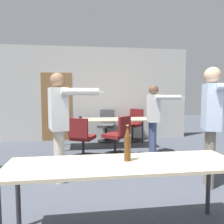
{
  "coord_description": "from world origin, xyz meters",
  "views": [
    {
      "loc": [
        -0.34,
        -1.5,
        1.43
      ],
      "look_at": [
        0.19,
        2.35,
        1.1
      ],
      "focal_mm": 35.0,
      "sensor_mm": 36.0,
      "label": 1
    }
  ],
  "objects_px": {
    "person_center_tall": "(212,114)",
    "office_chair_far_right": "(106,127)",
    "drink_cup": "(80,118)",
    "office_chair_side_rolled": "(134,126)",
    "person_right_polo": "(154,113)",
    "beer_bottle": "(128,144)",
    "office_chair_mid_tucked": "(118,137)",
    "person_far_watching": "(59,117)",
    "office_chair_near_pushed": "(82,139)"
  },
  "relations": [
    {
      "from": "office_chair_near_pushed",
      "to": "office_chair_far_right",
      "type": "distance_m",
      "value": 1.84
    },
    {
      "from": "person_center_tall",
      "to": "office_chair_side_rolled",
      "type": "relative_size",
      "value": 1.92
    },
    {
      "from": "person_center_tall",
      "to": "person_far_watching",
      "type": "xyz_separation_m",
      "value": [
        -2.31,
        0.55,
        -0.07
      ]
    },
    {
      "from": "person_right_polo",
      "to": "office_chair_mid_tucked",
      "type": "distance_m",
      "value": 0.99
    },
    {
      "from": "person_right_polo",
      "to": "office_chair_mid_tucked",
      "type": "height_order",
      "value": "person_right_polo"
    },
    {
      "from": "person_right_polo",
      "to": "beer_bottle",
      "type": "height_order",
      "value": "person_right_polo"
    },
    {
      "from": "office_chair_mid_tucked",
      "to": "office_chair_side_rolled",
      "type": "relative_size",
      "value": 0.96
    },
    {
      "from": "beer_bottle",
      "to": "office_chair_mid_tucked",
      "type": "bearing_deg",
      "value": 82.6
    },
    {
      "from": "office_chair_near_pushed",
      "to": "drink_cup",
      "type": "xyz_separation_m",
      "value": [
        -0.03,
        0.85,
        0.38
      ]
    },
    {
      "from": "person_far_watching",
      "to": "office_chair_near_pushed",
      "type": "relative_size",
      "value": 1.93
    },
    {
      "from": "person_center_tall",
      "to": "office_chair_side_rolled",
      "type": "xyz_separation_m",
      "value": [
        -0.39,
        3.41,
        -0.68
      ]
    },
    {
      "from": "office_chair_far_right",
      "to": "drink_cup",
      "type": "relative_size",
      "value": 10.25
    },
    {
      "from": "office_chair_far_right",
      "to": "office_chair_mid_tucked",
      "type": "distance_m",
      "value": 1.57
    },
    {
      "from": "person_center_tall",
      "to": "office_chair_near_pushed",
      "type": "relative_size",
      "value": 2.0
    },
    {
      "from": "office_chair_side_rolled",
      "to": "beer_bottle",
      "type": "distance_m",
      "value": 4.49
    },
    {
      "from": "beer_bottle",
      "to": "office_chair_near_pushed",
      "type": "bearing_deg",
      "value": 99.87
    },
    {
      "from": "office_chair_mid_tucked",
      "to": "drink_cup",
      "type": "height_order",
      "value": "office_chair_mid_tucked"
    },
    {
      "from": "drink_cup",
      "to": "person_right_polo",
      "type": "bearing_deg",
      "value": -26.05
    },
    {
      "from": "office_chair_near_pushed",
      "to": "drink_cup",
      "type": "height_order",
      "value": "office_chair_near_pushed"
    },
    {
      "from": "drink_cup",
      "to": "office_chair_mid_tucked",
      "type": "bearing_deg",
      "value": -40.44
    },
    {
      "from": "person_far_watching",
      "to": "office_chair_far_right",
      "type": "xyz_separation_m",
      "value": [
        1.09,
        2.88,
        -0.62
      ]
    },
    {
      "from": "person_far_watching",
      "to": "person_right_polo",
      "type": "relative_size",
      "value": 1.08
    },
    {
      "from": "beer_bottle",
      "to": "person_right_polo",
      "type": "bearing_deg",
      "value": 66.31
    },
    {
      "from": "person_center_tall",
      "to": "office_chair_side_rolled",
      "type": "bearing_deg",
      "value": -155.01
    },
    {
      "from": "person_center_tall",
      "to": "drink_cup",
      "type": "xyz_separation_m",
      "value": [
        -1.99,
        2.59,
        -0.33
      ]
    },
    {
      "from": "person_far_watching",
      "to": "office_chair_mid_tucked",
      "type": "relative_size",
      "value": 1.92
    },
    {
      "from": "office_chair_far_right",
      "to": "office_chair_mid_tucked",
      "type": "relative_size",
      "value": 1.02
    },
    {
      "from": "person_center_tall",
      "to": "person_far_watching",
      "type": "distance_m",
      "value": 2.37
    },
    {
      "from": "beer_bottle",
      "to": "drink_cup",
      "type": "bearing_deg",
      "value": 98.05
    },
    {
      "from": "person_center_tall",
      "to": "office_chair_mid_tucked",
      "type": "height_order",
      "value": "person_center_tall"
    },
    {
      "from": "office_chair_near_pushed",
      "to": "office_chair_side_rolled",
      "type": "height_order",
      "value": "office_chair_side_rolled"
    },
    {
      "from": "office_chair_side_rolled",
      "to": "drink_cup",
      "type": "height_order",
      "value": "office_chair_side_rolled"
    },
    {
      "from": "office_chair_near_pushed",
      "to": "beer_bottle",
      "type": "distance_m",
      "value": 2.75
    },
    {
      "from": "person_center_tall",
      "to": "person_right_polo",
      "type": "height_order",
      "value": "person_center_tall"
    },
    {
      "from": "person_center_tall",
      "to": "office_chair_near_pushed",
      "type": "xyz_separation_m",
      "value": [
        -1.95,
        1.74,
        -0.71
      ]
    },
    {
      "from": "person_right_polo",
      "to": "office_chair_mid_tucked",
      "type": "relative_size",
      "value": 1.77
    },
    {
      "from": "person_right_polo",
      "to": "office_chair_mid_tucked",
      "type": "bearing_deg",
      "value": -88.96
    },
    {
      "from": "person_right_polo",
      "to": "office_chair_side_rolled",
      "type": "xyz_separation_m",
      "value": [
        -0.08,
        1.64,
        -0.53
      ]
    },
    {
      "from": "office_chair_far_right",
      "to": "office_chair_mid_tucked",
      "type": "height_order",
      "value": "office_chair_far_right"
    },
    {
      "from": "beer_bottle",
      "to": "office_chair_far_right",
      "type": "bearing_deg",
      "value": 86.45
    },
    {
      "from": "office_chair_side_rolled",
      "to": "drink_cup",
      "type": "distance_m",
      "value": 1.83
    },
    {
      "from": "beer_bottle",
      "to": "person_far_watching",
      "type": "bearing_deg",
      "value": 119.04
    },
    {
      "from": "office_chair_side_rolled",
      "to": "drink_cup",
      "type": "bearing_deg",
      "value": 70.51
    },
    {
      "from": "person_right_polo",
      "to": "beer_bottle",
      "type": "distance_m",
      "value": 2.94
    },
    {
      "from": "person_center_tall",
      "to": "office_chair_far_right",
      "type": "relative_size",
      "value": 1.95
    },
    {
      "from": "beer_bottle",
      "to": "drink_cup",
      "type": "distance_m",
      "value": 3.55
    },
    {
      "from": "office_chair_mid_tucked",
      "to": "office_chair_side_rolled",
      "type": "xyz_separation_m",
      "value": [
        0.74,
        1.55,
        0.03
      ]
    },
    {
      "from": "office_chair_mid_tucked",
      "to": "person_center_tall",
      "type": "bearing_deg",
      "value": -105.3
    },
    {
      "from": "person_center_tall",
      "to": "person_right_polo",
      "type": "distance_m",
      "value": 1.81
    },
    {
      "from": "office_chair_side_rolled",
      "to": "office_chair_near_pushed",
      "type": "bearing_deg",
      "value": 90.24
    }
  ]
}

